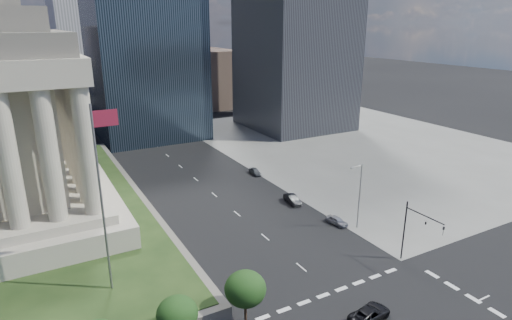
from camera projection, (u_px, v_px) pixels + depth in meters
ground at (139, 132)px, 120.02m from camera, size 500.00×500.00×0.00m
sidewalk_ne at (361, 144)px, 107.86m from camera, size 68.00×90.00×0.03m
flagpole at (102, 191)px, 42.63m from camera, size 2.52×0.24×20.00m
midrise_glass at (142, 19)px, 107.60m from camera, size 26.00×26.00×60.00m
building_filler_ne at (203, 78)px, 156.70m from camera, size 20.00×30.00×20.00m
building_filler_nw at (8, 76)px, 126.93m from camera, size 24.00×30.00×28.00m
traffic_signal_ne at (417, 227)px, 52.25m from camera, size 0.30×5.74×8.00m
street_lamp_north at (359, 192)px, 61.93m from camera, size 2.13×0.22×10.00m
pickup_truck at (370, 314)px, 43.77m from camera, size 5.27×3.09×1.38m
parked_sedan_near at (337, 221)px, 64.52m from camera, size 3.84×2.00×1.25m
parked_sedan_mid at (292, 199)px, 72.09m from camera, size 2.02×4.41×1.40m
parked_sedan_far at (255, 171)px, 85.90m from camera, size 1.76×3.78×1.25m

